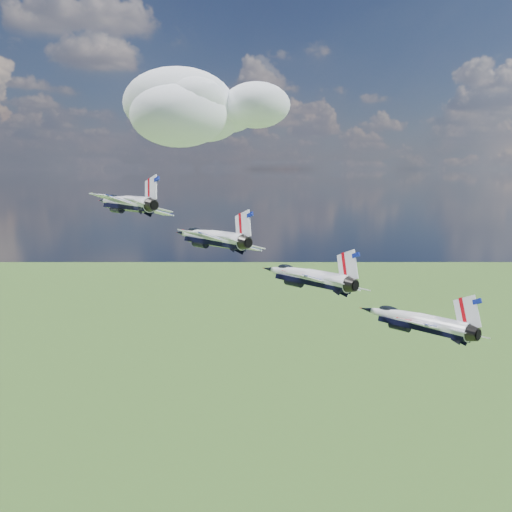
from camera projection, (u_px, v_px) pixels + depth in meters
name	position (u px, v px, depth m)	size (l,w,h in m)	color
cloud_far	(215.00, 117.00, 236.28)	(69.39, 54.52, 27.26)	white
jet_0	(125.00, 203.00, 70.08)	(9.62, 14.24, 4.25)	white
jet_1	(210.00, 237.00, 66.17)	(9.62, 14.24, 4.25)	white
jet_2	(305.00, 276.00, 62.26)	(9.62, 14.24, 4.25)	white
jet_3	(414.00, 320.00, 58.34)	(9.62, 14.24, 4.25)	white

